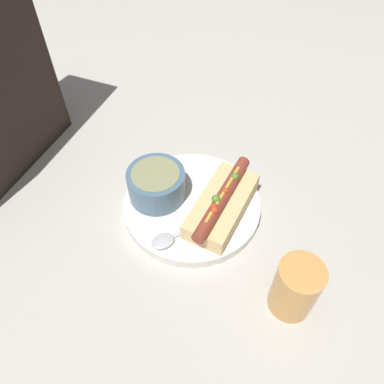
{
  "coord_description": "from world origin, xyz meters",
  "views": [
    {
      "loc": [
        -0.39,
        -0.16,
        0.56
      ],
      "look_at": [
        0.0,
        0.0,
        0.05
      ],
      "focal_mm": 35.0,
      "sensor_mm": 36.0,
      "label": 1
    }
  ],
  "objects_px": {
    "drinking_glass": "(295,288)",
    "soup_bowl": "(156,183)",
    "hot_dog": "(221,205)",
    "spoon": "(172,237)"
  },
  "relations": [
    {
      "from": "hot_dog",
      "to": "soup_bowl",
      "type": "distance_m",
      "value": 0.12
    },
    {
      "from": "drinking_glass",
      "to": "hot_dog",
      "type": "bearing_deg",
      "value": 54.07
    },
    {
      "from": "spoon",
      "to": "drinking_glass",
      "type": "relative_size",
      "value": 1.33
    },
    {
      "from": "soup_bowl",
      "to": "drinking_glass",
      "type": "xyz_separation_m",
      "value": [
        -0.11,
        -0.27,
        -0.0
      ]
    },
    {
      "from": "hot_dog",
      "to": "soup_bowl",
      "type": "height_order",
      "value": "same"
    },
    {
      "from": "drinking_glass",
      "to": "soup_bowl",
      "type": "bearing_deg",
      "value": 68.84
    },
    {
      "from": "hot_dog",
      "to": "spoon",
      "type": "distance_m",
      "value": 0.1
    },
    {
      "from": "soup_bowl",
      "to": "hot_dog",
      "type": "bearing_deg",
      "value": -88.23
    },
    {
      "from": "hot_dog",
      "to": "spoon",
      "type": "height_order",
      "value": "hot_dog"
    },
    {
      "from": "soup_bowl",
      "to": "spoon",
      "type": "bearing_deg",
      "value": -140.15
    }
  ]
}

